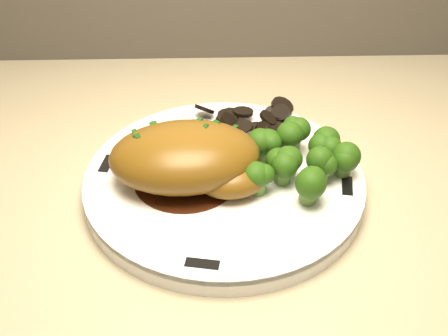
{
  "coord_description": "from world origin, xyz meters",
  "views": [
    {
      "loc": [
        -0.34,
        1.17,
        1.24
      ],
      "look_at": [
        -0.32,
        1.65,
        0.87
      ],
      "focal_mm": 45.0,
      "sensor_mm": 36.0,
      "label": 1
    }
  ],
  "objects": [
    {
      "name": "mushroom_pile",
      "position": [
        -0.3,
        1.74,
        0.87
      ],
      "size": [
        0.11,
        0.08,
        0.03
      ],
      "color": "black",
      "rests_on": "plate"
    },
    {
      "name": "chicken_breast",
      "position": [
        -0.36,
        1.64,
        0.89
      ],
      "size": [
        0.17,
        0.12,
        0.06
      ],
      "rotation": [
        0.0,
        0.0,
        0.07
      ],
      "color": "brown",
      "rests_on": "plate"
    },
    {
      "name": "rim_accent_1",
      "position": [
        -0.45,
        1.68,
        0.86
      ],
      "size": [
        0.02,
        0.03,
        0.0
      ],
      "primitive_type": "cube",
      "rotation": [
        0.0,
        0.0,
        4.53
      ],
      "color": "black",
      "rests_on": "plate"
    },
    {
      "name": "plate",
      "position": [
        -0.32,
        1.65,
        0.85
      ],
      "size": [
        0.4,
        0.4,
        0.02
      ],
      "primitive_type": "cylinder",
      "rotation": [
        0.0,
        0.0,
        0.43
      ],
      "color": "white",
      "rests_on": "counter"
    },
    {
      "name": "rim_accent_2",
      "position": [
        -0.34,
        1.52,
        0.86
      ],
      "size": [
        0.03,
        0.02,
        0.0
      ],
      "primitive_type": "cube",
      "rotation": [
        0.0,
        0.0,
        6.11
      ],
      "color": "black",
      "rests_on": "plate"
    },
    {
      "name": "gravy_pool",
      "position": [
        -0.36,
        1.65,
        0.86
      ],
      "size": [
        0.11,
        0.11,
        0.0
      ],
      "primitive_type": "cylinder",
      "color": "#37160A",
      "rests_on": "plate"
    },
    {
      "name": "rim_accent_0",
      "position": [
        -0.3,
        1.78,
        0.86
      ],
      "size": [
        0.03,
        0.02,
        0.0
      ],
      "primitive_type": "cube",
      "rotation": [
        0.0,
        0.0,
        2.96
      ],
      "color": "black",
      "rests_on": "plate"
    },
    {
      "name": "rim_accent_3",
      "position": [
        -0.19,
        1.63,
        0.86
      ],
      "size": [
        0.02,
        0.03,
        0.0
      ],
      "primitive_type": "cube",
      "rotation": [
        0.0,
        0.0,
        7.68
      ],
      "color": "black",
      "rests_on": "plate"
    },
    {
      "name": "broccoli_florets",
      "position": [
        -0.25,
        1.65,
        0.88
      ],
      "size": [
        0.13,
        0.11,
        0.04
      ],
      "rotation": [
        0.0,
        0.0,
        -0.32
      ],
      "color": "olive",
      "rests_on": "plate"
    }
  ]
}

